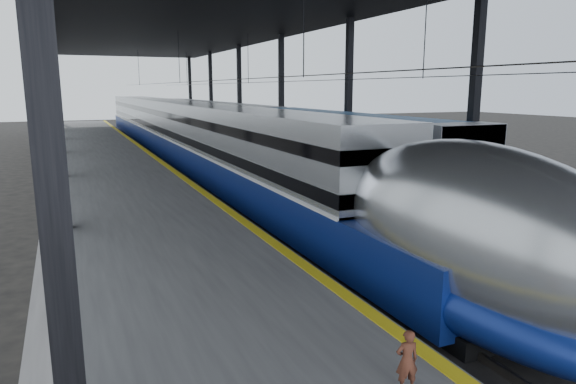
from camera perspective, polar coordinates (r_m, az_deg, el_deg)
ground at (r=13.50m, az=3.01°, el=-10.67°), size 160.00×160.00×0.00m
platform at (r=31.58m, az=-19.46°, el=2.43°), size 6.00×80.00×1.00m
yellow_strip at (r=31.82m, az=-14.49°, el=3.71°), size 0.30×80.00×0.01m
rails at (r=33.15m, az=-5.51°, el=2.70°), size 6.52×80.00×0.16m
canopy at (r=32.32m, az=-10.45°, el=18.42°), size 18.00×75.00×9.47m
tgv_train at (r=36.45m, az=-11.47°, el=6.28°), size 2.92×65.20×4.18m
second_train at (r=42.60m, az=-6.31°, el=7.17°), size 2.83×56.05×3.89m
child at (r=7.51m, az=13.07°, el=-17.77°), size 0.36×0.27×0.89m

